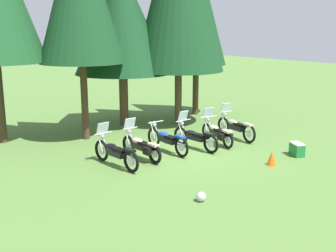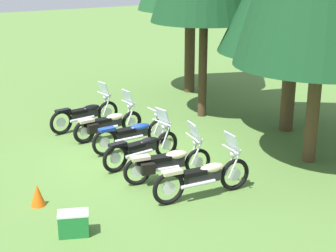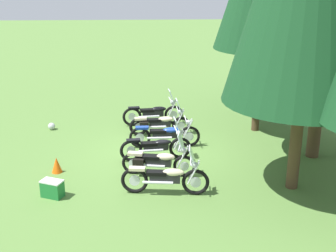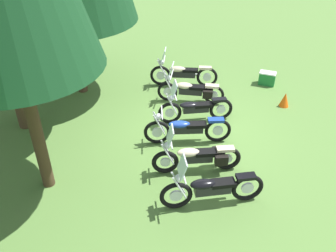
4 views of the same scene
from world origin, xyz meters
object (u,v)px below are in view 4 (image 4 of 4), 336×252
(motorcycle_1, at_px, (198,157))
(motorcycle_5, at_px, (183,73))
(motorcycle_3, at_px, (195,108))
(motorcycle_0, at_px, (211,188))
(picnic_cooler, at_px, (267,78))
(traffic_cone, at_px, (285,100))
(motorcycle_2, at_px, (187,128))
(motorcycle_4, at_px, (191,90))

(motorcycle_1, xyz_separation_m, motorcycle_5, (4.65, 0.06, 0.04))
(motorcycle_3, bearing_deg, motorcycle_0, 84.82)
(motorcycle_0, relative_size, motorcycle_1, 1.05)
(motorcycle_1, distance_m, motorcycle_3, 2.30)
(motorcycle_0, height_order, motorcycle_3, motorcycle_0)
(picnic_cooler, xyz_separation_m, traffic_cone, (-1.56, -0.16, 0.00))
(motorcycle_5, bearing_deg, traffic_cone, 160.72)
(motorcycle_1, distance_m, picnic_cooler, 5.56)
(motorcycle_1, height_order, motorcycle_2, motorcycle_1)
(motorcycle_0, bearing_deg, motorcycle_2, -88.21)
(motorcycle_0, distance_m, motorcycle_2, 2.39)
(motorcycle_4, height_order, picnic_cooler, motorcycle_4)
(motorcycle_2, xyz_separation_m, motorcycle_4, (2.23, -0.32, -0.00))
(motorcycle_1, distance_m, motorcycle_5, 4.66)
(motorcycle_3, distance_m, motorcycle_5, 2.37)
(motorcycle_0, relative_size, traffic_cone, 4.95)
(motorcycle_2, height_order, motorcycle_5, motorcycle_5)
(motorcycle_0, xyz_separation_m, traffic_cone, (4.25, -3.00, -0.25))
(motorcycle_4, distance_m, picnic_cooler, 3.12)
(motorcycle_0, distance_m, motorcycle_3, 3.45)
(motorcycle_2, relative_size, motorcycle_4, 1.11)
(motorcycle_4, relative_size, motorcycle_5, 0.91)
(motorcycle_0, xyz_separation_m, motorcycle_4, (4.60, 0.03, -0.02))
(traffic_cone, bearing_deg, motorcycle_5, 64.41)
(motorcycle_2, relative_size, traffic_cone, 5.07)
(motorcycle_1, height_order, traffic_cone, motorcycle_1)
(motorcycle_3, relative_size, traffic_cone, 4.79)
(motorcycle_2, height_order, traffic_cone, motorcycle_2)
(motorcycle_2, relative_size, motorcycle_3, 1.06)
(traffic_cone, bearing_deg, motorcycle_0, 144.76)
(motorcycle_0, bearing_deg, motorcycle_5, -94.26)
(motorcycle_2, xyz_separation_m, motorcycle_5, (3.43, -0.12, 0.03))
(motorcycle_5, xyz_separation_m, picnic_cooler, (0.01, -3.07, -0.25))
(motorcycle_4, relative_size, traffic_cone, 4.58)
(motorcycle_0, relative_size, motorcycle_3, 1.03)
(motorcycle_1, height_order, motorcycle_5, motorcycle_5)
(motorcycle_4, bearing_deg, traffic_cone, -176.28)
(motorcycle_3, bearing_deg, motorcycle_5, -90.84)
(motorcycle_0, xyz_separation_m, motorcycle_2, (2.37, 0.35, -0.02))
(motorcycle_3, xyz_separation_m, picnic_cooler, (2.37, -2.87, -0.23))
(motorcycle_2, bearing_deg, motorcycle_3, -107.20)
(motorcycle_1, distance_m, traffic_cone, 4.45)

